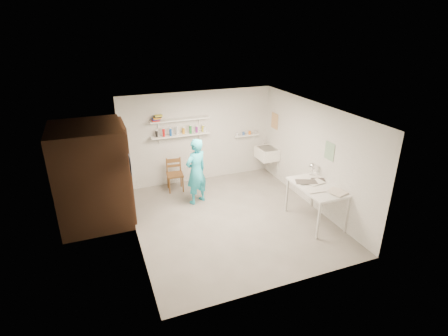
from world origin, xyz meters
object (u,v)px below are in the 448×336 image
object	(u,v)px
wall_clock	(197,157)
desk_lamp	(313,166)
belfast_sink	(267,153)
work_table	(315,204)
man	(196,172)
wooden_chair	(175,175)

from	to	relation	value
wall_clock	desk_lamp	bearing A→B (deg)	-57.43
belfast_sink	work_table	xyz separation A→B (m)	(-0.11, -2.44, -0.28)
man	work_table	world-z (taller)	man
man	work_table	distance (m)	2.75
belfast_sink	wall_clock	size ratio (longest dim) A/B	2.11
wall_clock	wooden_chair	distance (m)	0.97
belfast_sink	wooden_chair	xyz separation A→B (m)	(-2.53, 0.12, -0.27)
work_table	desk_lamp	size ratio (longest dim) A/B	8.00
wall_clock	belfast_sink	bearing A→B (deg)	-11.27
man	desk_lamp	bearing A→B (deg)	127.33
man	desk_lamp	distance (m)	2.63
work_table	wooden_chair	bearing A→B (deg)	133.40
man	work_table	size ratio (longest dim) A/B	1.25
man	work_table	xyz separation A→B (m)	(2.09, -1.75, -0.37)
belfast_sink	desk_lamp	world-z (taller)	desk_lamp
wall_clock	wooden_chair	bearing A→B (deg)	99.76
wall_clock	work_table	distance (m)	2.86
belfast_sink	desk_lamp	distance (m)	1.97
belfast_sink	work_table	world-z (taller)	belfast_sink
belfast_sink	work_table	distance (m)	2.46
wall_clock	man	bearing A→B (deg)	-138.70
belfast_sink	wall_clock	bearing A→B (deg)	-166.92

